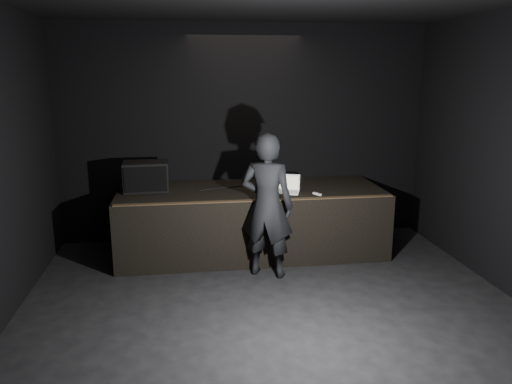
{
  "coord_description": "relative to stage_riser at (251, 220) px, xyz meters",
  "views": [
    {
      "loc": [
        -0.97,
        -4.61,
        2.75
      ],
      "look_at": [
        0.02,
        2.3,
        1.06
      ],
      "focal_mm": 35.0,
      "sensor_mm": 36.0,
      "label": 1
    }
  ],
  "objects": [
    {
      "name": "room_walls",
      "position": [
        0.0,
        -2.73,
        1.52
      ],
      "size": [
        6.1,
        7.1,
        3.52
      ],
      "color": "black",
      "rests_on": "ground"
    },
    {
      "name": "stage_riser",
      "position": [
        0.0,
        0.0,
        0.0
      ],
      "size": [
        4.0,
        1.5,
        1.0
      ],
      "primitive_type": "cube",
      "color": "black",
      "rests_on": "ground"
    },
    {
      "name": "beer_can",
      "position": [
        0.15,
        -0.0,
        0.57
      ],
      "size": [
        0.06,
        0.06,
        0.14
      ],
      "color": "silver",
      "rests_on": "stage_riser"
    },
    {
      "name": "person",
      "position": [
        0.09,
        -0.95,
        0.49
      ],
      "size": [
        0.85,
        0.72,
        1.97
      ],
      "primitive_type": "imported",
      "rotation": [
        0.0,
        0.0,
        2.73
      ],
      "color": "black",
      "rests_on": "ground"
    },
    {
      "name": "cable",
      "position": [
        -0.34,
        0.12,
        0.51
      ],
      "size": [
        0.93,
        0.33,
        0.02
      ],
      "primitive_type": "cylinder",
      "rotation": [
        0.0,
        1.57,
        0.33
      ],
      "color": "black",
      "rests_on": "stage_riser"
    },
    {
      "name": "riser_lip",
      "position": [
        0.0,
        -0.71,
        0.51
      ],
      "size": [
        3.92,
        0.1,
        0.01
      ],
      "primitive_type": "cube",
      "color": "brown",
      "rests_on": "stage_riser"
    },
    {
      "name": "ground",
      "position": [
        0.0,
        -2.73,
        -0.5
      ],
      "size": [
        7.0,
        7.0,
        0.0
      ],
      "primitive_type": "plane",
      "color": "black",
      "rests_on": "ground"
    },
    {
      "name": "stage_monitor",
      "position": [
        -1.57,
        0.13,
        0.72
      ],
      "size": [
        0.67,
        0.5,
        0.44
      ],
      "rotation": [
        0.0,
        0.0,
        0.04
      ],
      "color": "black",
      "rests_on": "stage_riser"
    },
    {
      "name": "wii_remote",
      "position": [
        0.91,
        -0.5,
        0.51
      ],
      "size": [
        0.1,
        0.15,
        0.03
      ],
      "primitive_type": "cube",
      "rotation": [
        0.0,
        0.0,
        0.48
      ],
      "color": "silver",
      "rests_on": "stage_riser"
    },
    {
      "name": "plastic_cup",
      "position": [
        0.86,
        0.38,
        0.55
      ],
      "size": [
        0.08,
        0.08,
        0.11
      ],
      "primitive_type": "cylinder",
      "color": "white",
      "rests_on": "stage_riser"
    },
    {
      "name": "laptop",
      "position": [
        0.51,
        -0.26,
        0.56
      ],
      "size": [
        0.44,
        0.41,
        0.25
      ],
      "rotation": [
        0.0,
        0.0,
        -0.31
      ],
      "color": "white",
      "rests_on": "stage_riser"
    }
  ]
}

